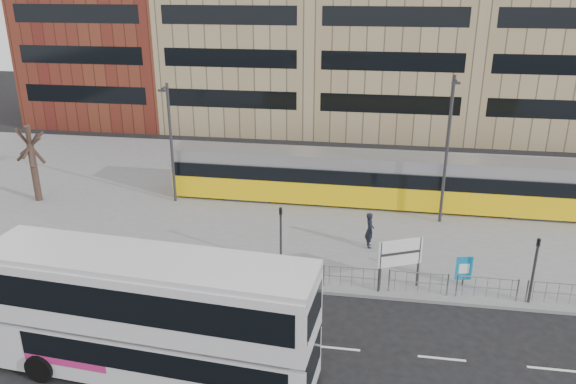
# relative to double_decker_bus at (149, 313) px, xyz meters

# --- Properties ---
(ground) EXTENTS (120.00, 120.00, 0.00)m
(ground) POSITION_rel_double_decker_bus_xyz_m (4.50, 6.53, -2.57)
(ground) COLOR black
(ground) RESTS_ON ground
(plaza) EXTENTS (64.00, 24.00, 0.15)m
(plaza) POSITION_rel_double_decker_bus_xyz_m (4.50, 18.53, -2.49)
(plaza) COLOR slate
(plaza) RESTS_ON ground
(kerb) EXTENTS (64.00, 0.25, 0.17)m
(kerb) POSITION_rel_double_decker_bus_xyz_m (4.50, 6.58, -2.49)
(kerb) COLOR gray
(kerb) RESTS_ON ground
(pedestrian_barrier) EXTENTS (32.07, 0.07, 1.10)m
(pedestrian_barrier) POSITION_rel_double_decker_bus_xyz_m (6.50, 7.03, -1.58)
(pedestrian_barrier) COLOR gray
(pedestrian_barrier) RESTS_ON plaza
(road_markings) EXTENTS (62.00, 0.12, 0.01)m
(road_markings) POSITION_rel_double_decker_bus_xyz_m (5.50, 2.53, -2.56)
(road_markings) COLOR white
(road_markings) RESTS_ON ground
(double_decker_bus) EXTENTS (12.05, 3.75, 4.75)m
(double_decker_bus) POSITION_rel_double_decker_bus_xyz_m (0.00, 0.00, 0.00)
(double_decker_bus) COLOR silver
(double_decker_bus) RESTS_ON ground
(tram) EXTENTS (27.63, 2.98, 3.25)m
(tram) POSITION_rel_double_decker_bus_xyz_m (8.42, 17.88, -0.78)
(tram) COLOR yellow
(tram) RESTS_ON plaza
(station_sign) EXTENTS (1.99, 0.97, 2.47)m
(station_sign) POSITION_rel_double_decker_bus_xyz_m (8.92, 7.33, -0.70)
(station_sign) COLOR #2D2D30
(station_sign) RESTS_ON plaza
(ad_panel) EXTENTS (0.78, 0.23, 1.47)m
(ad_panel) POSITION_rel_double_decker_bus_xyz_m (11.92, 8.11, -1.56)
(ad_panel) COLOR #2D2D30
(ad_panel) RESTS_ON plaza
(pedestrian) EXTENTS (0.60, 0.79, 1.95)m
(pedestrian) POSITION_rel_double_decker_bus_xyz_m (7.49, 11.51, -1.44)
(pedestrian) COLOR black
(pedestrian) RESTS_ON plaza
(traffic_light_west) EXTENTS (0.19, 0.22, 3.10)m
(traffic_light_west) POSITION_rel_double_decker_bus_xyz_m (3.18, 8.71, -0.44)
(traffic_light_west) COLOR #2D2D30
(traffic_light_west) RESTS_ON plaza
(traffic_light_east) EXTENTS (0.22, 0.24, 3.10)m
(traffic_light_east) POSITION_rel_double_decker_bus_xyz_m (14.64, 7.05, -0.44)
(traffic_light_east) COLOR #2D2D30
(traffic_light_east) RESTS_ON plaza
(lamp_post_west) EXTENTS (0.45, 1.04, 7.61)m
(lamp_post_west) POSITION_rel_double_decker_bus_xyz_m (-5.08, 16.22, 1.76)
(lamp_post_west) COLOR #2D2D30
(lamp_post_west) RESTS_ON plaza
(lamp_post_east) EXTENTS (0.45, 1.04, 8.63)m
(lamp_post_east) POSITION_rel_double_decker_bus_xyz_m (11.55, 15.54, 2.27)
(lamp_post_east) COLOR #2D2D30
(lamp_post_east) RESTS_ON plaza
(bare_tree) EXTENTS (4.64, 4.64, 7.32)m
(bare_tree) POSITION_rel_double_decker_bus_xyz_m (-13.91, 15.00, 2.78)
(bare_tree) COLOR black
(bare_tree) RESTS_ON plaza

